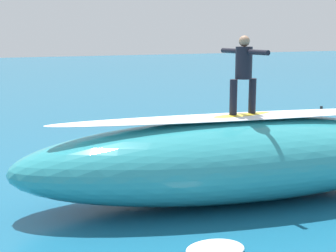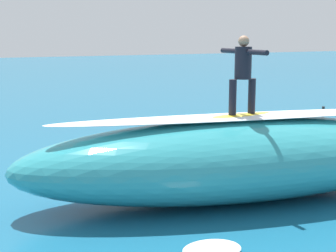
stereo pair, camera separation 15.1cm
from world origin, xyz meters
TOP-DOWN VIEW (x-y plane):
  - ground_plane at (0.00, 0.00)m, footprint 120.00×120.00m
  - wave_crest at (0.44, 2.62)m, footprint 9.65×4.10m
  - wave_foam_lip at (0.44, 2.62)m, footprint 8.00×2.16m
  - surfboard_riding at (0.43, 2.62)m, footprint 1.85×0.59m
  - surfer_riding at (0.43, 2.62)m, footprint 0.63×1.50m
  - surfboard_paddling at (2.16, -0.87)m, footprint 1.93×1.84m
  - surfer_paddling at (2.25, -0.96)m, footprint 1.29×1.22m
  - buoy_marker at (-4.03, -0.07)m, footprint 0.78×0.78m
  - foam_patch_near at (0.00, -0.82)m, footprint 0.93×0.96m
  - foam_patch_mid at (2.34, 4.83)m, footprint 1.00×0.77m

SIDE VIEW (x-z plane):
  - ground_plane at x=0.00m, z-range 0.00..0.00m
  - surfboard_paddling at x=2.16m, z-range 0.00..0.09m
  - foam_patch_near at x=0.00m, z-range 0.00..0.09m
  - foam_patch_mid at x=2.34m, z-range 0.00..0.15m
  - surfer_paddling at x=2.25m, z-range 0.07..0.35m
  - buoy_marker at x=-4.03m, z-range -0.27..1.06m
  - wave_crest at x=0.44m, z-range 0.00..1.70m
  - wave_foam_lip at x=0.44m, z-range 1.70..1.78m
  - surfboard_riding at x=0.43m, z-range 1.70..1.79m
  - surfer_riding at x=0.43m, z-range 1.92..3.50m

